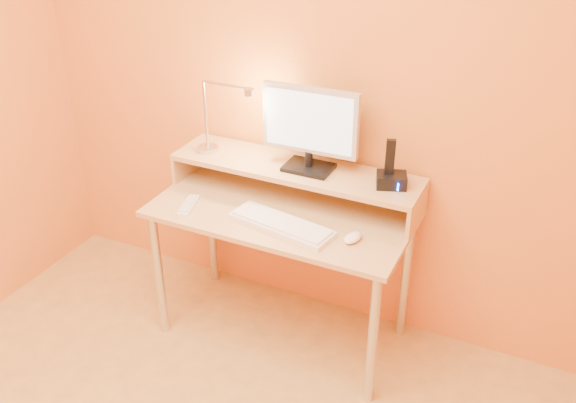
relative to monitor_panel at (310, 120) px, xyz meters
The scene contains 25 objects.
wall_back 0.22m from the monitor_panel, 112.96° to the left, with size 3.00×0.04×2.50m, color orange.
desk_leg_fl 1.07m from the monitor_panel, 146.43° to the right, with size 0.04×0.04×0.69m, color silver.
desk_leg_fr 1.00m from the monitor_panel, 40.37° to the right, with size 0.04×0.04×0.69m, color silver.
desk_leg_bl 0.99m from the monitor_panel, behind, with size 0.04×0.04×0.69m, color silver.
desk_leg_br 0.91m from the monitor_panel, 10.57° to the left, with size 0.04×0.04×0.69m, color silver.
desk_lower 0.45m from the monitor_panel, 112.96° to the right, with size 1.20×0.60×0.03m, color tan.
shelf_riser_left 0.74m from the monitor_panel, behind, with size 0.02×0.30×0.14m, color tan.
shelf_riser_right 0.62m from the monitor_panel, ahead, with size 0.02×0.30×0.14m, color tan.
desk_shelf 0.26m from the monitor_panel, behind, with size 1.20×0.30×0.03m, color tan.
monitor_foot 0.23m from the monitor_panel, 90.00° to the right, with size 0.22×0.16×0.02m, color black.
monitor_neck 0.19m from the monitor_panel, 90.00° to the right, with size 0.04×0.04×0.07m, color black.
monitor_panel is the anchor object (origin of this frame).
monitor_back 0.02m from the monitor_panel, 90.00° to the left, with size 0.41×0.01×0.26m, color black.
monitor_screen 0.02m from the monitor_panel, 90.00° to the right, with size 0.41×0.00×0.27m, color silver.
lamp_base 0.57m from the monitor_panel, behind, with size 0.10×0.10×0.03m, color silver.
lamp_post 0.53m from the monitor_panel, behind, with size 0.01×0.01×0.33m, color silver.
lamp_arm 0.42m from the monitor_panel, behind, with size 0.01×0.01×0.24m, color silver.
lamp_head 0.30m from the monitor_panel, behind, with size 0.04×0.04×0.03m, color silver.
lamp_bulb 0.30m from the monitor_panel, behind, with size 0.03×0.03×0.00m, color #FFEAC6.
phone_dock 0.45m from the monitor_panel, ahead, with size 0.13×0.10×0.06m, color black.
phone_handset 0.39m from the monitor_panel, ahead, with size 0.04×0.03×0.16m, color black.
phone_led 0.49m from the monitor_panel, ahead, with size 0.01×0.00×0.04m, color #1272FF.
keyboard 0.48m from the monitor_panel, 90.92° to the right, with size 0.48×0.15×0.02m, color white.
mouse 0.56m from the monitor_panel, 39.65° to the right, with size 0.06×0.10×0.03m, color white.
remote_control 0.69m from the monitor_panel, 145.82° to the right, with size 0.05×0.18×0.02m, color white.
Camera 1 is at (1.11, -1.09, 2.19)m, focal length 39.62 mm.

